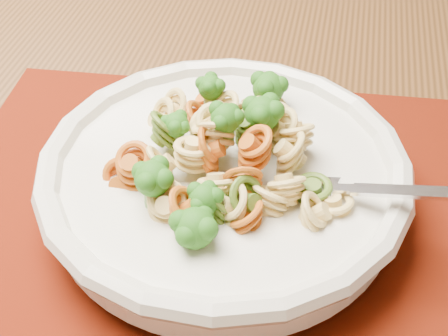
% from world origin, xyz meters
% --- Properties ---
extents(dining_table, '(1.56, 1.15, 0.70)m').
position_xyz_m(dining_table, '(0.65, -0.33, 0.61)').
color(dining_table, '#593519').
rests_on(dining_table, ground).
extents(placemat, '(0.55, 0.47, 0.00)m').
position_xyz_m(placemat, '(0.58, -0.40, 0.71)').
color(placemat, '#541003').
rests_on(placemat, dining_table).
extents(pasta_bowl, '(0.28, 0.28, 0.05)m').
position_xyz_m(pasta_bowl, '(0.57, -0.39, 0.74)').
color(pasta_bowl, beige).
rests_on(pasta_bowl, placemat).
extents(pasta_broccoli_heap, '(0.24, 0.24, 0.06)m').
position_xyz_m(pasta_broccoli_heap, '(0.57, -0.39, 0.75)').
color(pasta_broccoli_heap, '#D8C06A').
rests_on(pasta_broccoli_heap, pasta_bowl).
extents(fork, '(0.18, 0.04, 0.08)m').
position_xyz_m(fork, '(0.64, -0.39, 0.75)').
color(fork, silver).
rests_on(fork, pasta_bowl).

